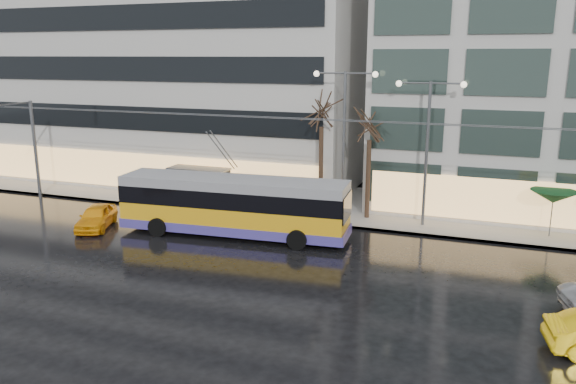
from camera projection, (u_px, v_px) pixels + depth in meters
The scene contains 16 objects.
ground at pixel (242, 276), 26.37m from camera, with size 140.00×140.00×0.00m, color black.
sidewalk at pixel (354, 205), 38.45m from camera, with size 80.00×10.00×0.15m, color gray.
kerb at pixel (335, 225), 33.93m from camera, with size 80.00×0.10×0.15m, color slate.
building_left at pixel (159, 42), 46.38m from camera, with size 34.00×14.00×22.00m, color #BAB8B2.
trolleybus at pixel (233, 208), 31.95m from camera, with size 13.30×5.40×6.09m.
catenary at pixel (314, 160), 32.26m from camera, with size 42.24×5.12×7.00m.
bus_shelter at pixel (195, 177), 38.45m from camera, with size 4.20×1.60×2.51m.
street_lamp_near at pixel (344, 124), 34.12m from camera, with size 3.96×0.36×9.03m.
street_lamp_far at pixel (428, 133), 32.51m from camera, with size 3.96×0.36×8.53m.
tree_a at pixel (322, 105), 34.54m from camera, with size 3.20×3.20×8.40m.
tree_b at pixel (370, 118), 33.88m from camera, with size 3.20×3.20×7.70m.
parasol_a at pixel (553, 197), 31.13m from camera, with size 2.50×2.50×2.65m.
taxi_a at pixel (96, 217), 33.54m from camera, with size 1.65×4.10×1.40m, color #FFA70D.
pedestrian_a at pixel (208, 188), 36.79m from camera, with size 1.02×1.03×2.19m.
pedestrian_b at pixel (243, 201), 36.30m from camera, with size 0.95×0.93×1.55m.
pedestrian_c at pixel (188, 190), 37.80m from camera, with size 1.35×1.14×2.11m.
Camera 1 is at (10.54, -22.41, 10.13)m, focal length 35.00 mm.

